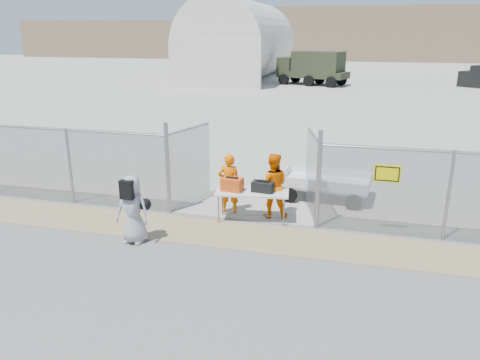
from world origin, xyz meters
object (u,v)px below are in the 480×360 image
(security_worker_left, at_px, (229,184))
(utility_trailer, at_px, (325,185))
(security_worker_right, at_px, (273,186))
(visitor, at_px, (133,209))
(folding_table, at_px, (252,206))

(security_worker_left, relative_size, utility_trailer, 0.50)
(security_worker_right, relative_size, utility_trailer, 0.52)
(security_worker_right, bearing_deg, visitor, 28.70)
(folding_table, xyz_separation_m, visitor, (-2.37, -2.03, 0.42))
(visitor, bearing_deg, security_worker_left, 57.81)
(folding_table, bearing_deg, visitor, -147.68)
(security_worker_left, xyz_separation_m, security_worker_right, (1.20, 0.00, 0.04))
(visitor, height_order, utility_trailer, visitor)
(security_worker_right, height_order, visitor, security_worker_right)
(security_worker_left, height_order, security_worker_right, security_worker_right)
(visitor, bearing_deg, folding_table, 42.56)
(security_worker_left, bearing_deg, security_worker_right, 167.55)
(folding_table, bearing_deg, utility_trailer, 43.91)
(visitor, relative_size, utility_trailer, 0.49)
(visitor, bearing_deg, utility_trailer, 48.04)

